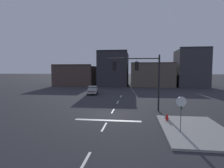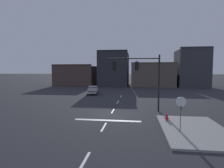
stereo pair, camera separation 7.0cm
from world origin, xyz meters
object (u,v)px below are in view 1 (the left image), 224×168
at_px(car_lot_nearside, 93,90).
at_px(fire_hydrant, 167,119).
at_px(signal_mast_near_side, 142,73).
at_px(stop_sign, 181,106).

xyz_separation_m(car_lot_nearside, fire_hydrant, (11.35, -18.06, -0.53)).
bearing_deg(signal_mast_near_side, stop_sign, -70.22).
relative_size(signal_mast_near_side, car_lot_nearside, 1.47).
height_order(signal_mast_near_side, car_lot_nearside, signal_mast_near_side).
xyz_separation_m(signal_mast_near_side, stop_sign, (2.67, -7.43, -2.36)).
bearing_deg(stop_sign, car_lot_nearside, 119.32).
distance_m(car_lot_nearside, fire_hydrant, 21.34).
height_order(stop_sign, car_lot_nearside, stop_sign).
height_order(stop_sign, fire_hydrant, stop_sign).
bearing_deg(car_lot_nearside, signal_mast_near_side, -56.12).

